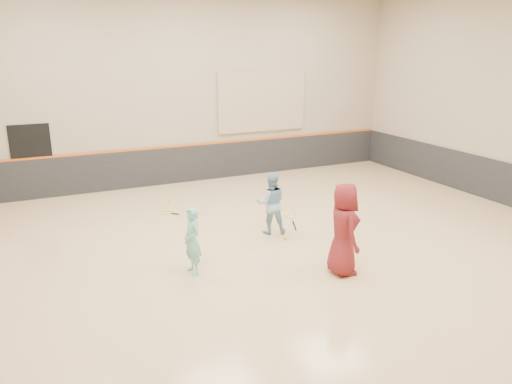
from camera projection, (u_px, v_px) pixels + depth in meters
name	position (u px, v px, depth m)	size (l,w,h in m)	color
room	(264.00, 211.00, 11.02)	(15.04, 12.04, 6.22)	tan
wainscot_back	(184.00, 164.00, 16.28)	(14.90, 0.04, 1.20)	#232326
wainscot_right	(501.00, 183.00, 14.10)	(0.04, 11.90, 1.20)	#232326
accent_stripe	(184.00, 146.00, 16.09)	(14.90, 0.03, 0.06)	#D85914
acoustic_panel	(262.00, 102.00, 16.85)	(3.20, 0.08, 2.00)	tan
doorway	(33.00, 162.00, 14.33)	(1.10, 0.05, 2.20)	black
girl	(192.00, 241.00, 9.71)	(0.50, 0.33, 1.36)	#74C9C4
instructor	(271.00, 203.00, 11.81)	(0.72, 0.56, 1.49)	#84B2CC
young_man	(344.00, 229.00, 9.67)	(0.90, 0.58, 1.84)	maroon
held_racket	(290.00, 213.00, 11.81)	(0.48, 0.48, 0.62)	yellow
spare_racket	(166.00, 212.00, 13.38)	(0.68, 0.68, 0.06)	#ADD92F
ball_under_racket	(285.00, 238.00, 11.57)	(0.07, 0.07, 0.07)	yellow
ball_in_hand	(349.00, 219.00, 9.58)	(0.07, 0.07, 0.07)	yellow
ball_beside_spare	(169.00, 202.00, 14.28)	(0.07, 0.07, 0.07)	gold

